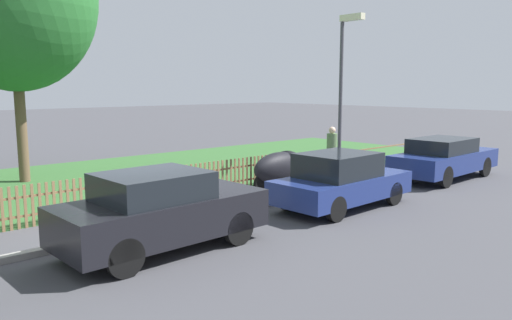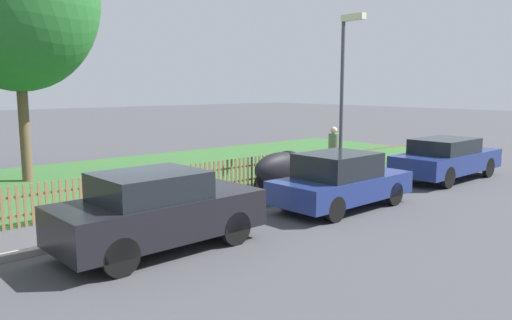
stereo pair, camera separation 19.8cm
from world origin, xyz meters
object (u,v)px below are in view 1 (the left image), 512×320
(parked_car_navy_estate, at_px, (341,180))
(parked_car_black_saloon, at_px, (160,210))
(parked_car_red_compact, at_px, (444,158))
(covered_motorcycle, at_px, (280,167))
(street_lamp, at_px, (344,79))
(pedestrian_near_fence, at_px, (332,149))

(parked_car_navy_estate, bearing_deg, parked_car_black_saloon, 176.86)
(parked_car_black_saloon, distance_m, parked_car_red_compact, 10.74)
(parked_car_red_compact, distance_m, covered_motorcycle, 5.73)
(covered_motorcycle, bearing_deg, street_lamp, -35.10)
(covered_motorcycle, xyz_separation_m, pedestrian_near_fence, (2.64, 0.21, 0.29))
(parked_car_black_saloon, bearing_deg, pedestrian_near_fence, 16.60)
(parked_car_navy_estate, xyz_separation_m, parked_car_red_compact, (5.65, 0.25, 0.01))
(parked_car_navy_estate, xyz_separation_m, covered_motorcycle, (0.45, 2.65, -0.03))
(covered_motorcycle, height_order, street_lamp, street_lamp)
(covered_motorcycle, relative_size, pedestrian_near_fence, 1.17)
(parked_car_navy_estate, height_order, pedestrian_near_fence, pedestrian_near_fence)
(parked_car_black_saloon, xyz_separation_m, covered_motorcycle, (5.53, 2.50, -0.09))
(parked_car_navy_estate, height_order, parked_car_red_compact, parked_car_navy_estate)
(parked_car_red_compact, bearing_deg, covered_motorcycle, 153.96)
(street_lamp, bearing_deg, covered_motorcycle, 148.38)
(parked_car_red_compact, relative_size, pedestrian_near_fence, 2.65)
(parked_car_black_saloon, bearing_deg, street_lamp, 9.96)
(parked_car_navy_estate, bearing_deg, parked_car_red_compact, 1.03)
(covered_motorcycle, distance_m, street_lamp, 3.22)
(parked_car_black_saloon, bearing_deg, parked_car_navy_estate, -3.49)
(parked_car_navy_estate, bearing_deg, street_lamp, 36.71)
(parked_car_red_compact, xyz_separation_m, covered_motorcycle, (-5.20, 2.41, -0.04))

